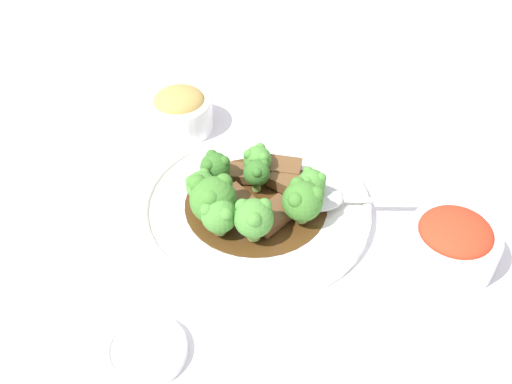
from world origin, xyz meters
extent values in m
plane|color=silver|center=(0.00, 0.00, 0.00)|extent=(4.00, 4.00, 0.00)
cylinder|color=white|center=(0.00, 0.00, 0.01)|extent=(0.28, 0.28, 0.01)
torus|color=white|center=(0.00, 0.00, 0.01)|extent=(0.28, 0.28, 0.01)
cylinder|color=#4C2D14|center=(0.00, 0.00, 0.01)|extent=(0.17, 0.17, 0.00)
cube|color=brown|center=(0.00, -0.04, 0.03)|extent=(0.06, 0.04, 0.02)
cube|color=brown|center=(0.00, 0.05, 0.03)|extent=(0.06, 0.06, 0.01)
cube|color=brown|center=(-0.02, 0.00, 0.03)|extent=(0.04, 0.06, 0.01)
cube|color=brown|center=(0.05, 0.00, 0.03)|extent=(0.04, 0.05, 0.01)
cube|color=brown|center=(0.05, 0.03, 0.03)|extent=(0.06, 0.06, 0.02)
cylinder|color=#7FA84C|center=(0.01, 0.02, 0.03)|extent=(0.01, 0.01, 0.02)
sphere|color=#387028|center=(0.01, 0.02, 0.05)|extent=(0.03, 0.03, 0.03)
sphere|color=#387028|center=(0.02, 0.02, 0.06)|extent=(0.01, 0.01, 0.01)
sphere|color=#387028|center=(0.01, 0.03, 0.06)|extent=(0.01, 0.01, 0.01)
sphere|color=#387028|center=(0.01, 0.01, 0.06)|extent=(0.01, 0.01, 0.01)
cylinder|color=#7FA84C|center=(-0.06, -0.02, 0.03)|extent=(0.01, 0.01, 0.01)
sphere|color=#4C8E38|center=(-0.06, -0.02, 0.05)|extent=(0.04, 0.04, 0.04)
sphere|color=#4C8E38|center=(-0.05, -0.01, 0.06)|extent=(0.02, 0.02, 0.02)
sphere|color=#4C8E38|center=(-0.07, -0.02, 0.06)|extent=(0.02, 0.02, 0.02)
sphere|color=#4C8E38|center=(-0.06, -0.03, 0.06)|extent=(0.02, 0.02, 0.02)
cylinder|color=#7FA84C|center=(0.06, -0.03, 0.03)|extent=(0.01, 0.01, 0.02)
sphere|color=#4C8E38|center=(0.06, -0.03, 0.05)|extent=(0.03, 0.03, 0.03)
sphere|color=#4C8E38|center=(0.06, -0.02, 0.06)|extent=(0.01, 0.01, 0.01)
sphere|color=#4C8E38|center=(0.05, -0.04, 0.06)|extent=(0.01, 0.01, 0.01)
sphere|color=#4C8E38|center=(0.06, -0.04, 0.06)|extent=(0.01, 0.01, 0.01)
cylinder|color=#8EB756|center=(-0.03, -0.05, 0.03)|extent=(0.01, 0.01, 0.01)
sphere|color=#4C8E38|center=(-0.03, -0.05, 0.05)|extent=(0.04, 0.04, 0.04)
sphere|color=#4C8E38|center=(-0.04, -0.04, 0.06)|extent=(0.02, 0.02, 0.02)
sphere|color=#4C8E38|center=(-0.04, -0.06, 0.06)|extent=(0.02, 0.02, 0.02)
sphere|color=#4C8E38|center=(-0.02, -0.05, 0.06)|extent=(0.02, 0.02, 0.02)
cylinder|color=#7FA84C|center=(-0.06, 0.03, 0.03)|extent=(0.01, 0.01, 0.01)
sphere|color=#4C8E38|center=(-0.06, 0.03, 0.04)|extent=(0.04, 0.04, 0.04)
sphere|color=#4C8E38|center=(-0.07, 0.04, 0.05)|extent=(0.01, 0.01, 0.01)
sphere|color=#4C8E38|center=(-0.05, 0.02, 0.05)|extent=(0.01, 0.01, 0.01)
sphere|color=#4C8E38|center=(-0.05, 0.04, 0.05)|extent=(0.01, 0.01, 0.01)
cylinder|color=#8EB756|center=(-0.03, 0.05, 0.03)|extent=(0.01, 0.01, 0.02)
sphere|color=#387028|center=(-0.03, 0.05, 0.05)|extent=(0.04, 0.04, 0.04)
sphere|color=#387028|center=(-0.04, 0.05, 0.06)|extent=(0.01, 0.01, 0.01)
sphere|color=#387028|center=(-0.02, 0.04, 0.06)|extent=(0.01, 0.01, 0.01)
sphere|color=#387028|center=(-0.02, 0.06, 0.06)|extent=(0.01, 0.01, 0.01)
cylinder|color=#8EB756|center=(-0.06, 0.00, 0.02)|extent=(0.02, 0.02, 0.01)
sphere|color=#427F2D|center=(-0.06, 0.00, 0.05)|extent=(0.05, 0.05, 0.05)
sphere|color=#427F2D|center=(-0.06, -0.01, 0.06)|extent=(0.02, 0.02, 0.02)
sphere|color=#427F2D|center=(-0.04, 0.01, 0.06)|extent=(0.02, 0.02, 0.02)
sphere|color=#427F2D|center=(-0.07, 0.02, 0.06)|extent=(0.02, 0.02, 0.02)
cylinder|color=#7FA84C|center=(0.03, 0.04, 0.03)|extent=(0.01, 0.01, 0.01)
sphere|color=#4C8E38|center=(0.03, 0.04, 0.04)|extent=(0.04, 0.04, 0.04)
sphere|color=#4C8E38|center=(0.03, 0.03, 0.05)|extent=(0.01, 0.01, 0.01)
sphere|color=#4C8E38|center=(0.03, 0.05, 0.05)|extent=(0.01, 0.01, 0.01)
sphere|color=#4C8E38|center=(0.02, 0.04, 0.05)|extent=(0.01, 0.01, 0.01)
cylinder|color=#8EB756|center=(0.03, -0.05, 0.03)|extent=(0.02, 0.02, 0.01)
sphere|color=#427F2D|center=(0.03, -0.05, 0.05)|extent=(0.05, 0.05, 0.05)
sphere|color=#427F2D|center=(0.04, -0.06, 0.06)|extent=(0.02, 0.02, 0.02)
sphere|color=#427F2D|center=(0.03, -0.04, 0.06)|extent=(0.02, 0.02, 0.02)
sphere|color=#427F2D|center=(0.02, -0.06, 0.06)|extent=(0.02, 0.02, 0.02)
ellipsoid|color=silver|center=(0.06, -0.04, 0.03)|extent=(0.08, 0.08, 0.01)
cylinder|color=silver|center=(0.15, -0.10, 0.02)|extent=(0.13, 0.09, 0.01)
cylinder|color=white|center=(0.14, -0.18, 0.00)|extent=(0.06, 0.06, 0.01)
cylinder|color=white|center=(0.14, -0.18, 0.02)|extent=(0.10, 0.10, 0.04)
torus|color=white|center=(0.14, -0.18, 0.04)|extent=(0.10, 0.10, 0.01)
ellipsoid|color=red|center=(0.14, -0.18, 0.05)|extent=(0.08, 0.08, 0.03)
cylinder|color=white|center=(0.00, 0.20, 0.00)|extent=(0.05, 0.05, 0.01)
cylinder|color=white|center=(0.00, 0.20, 0.02)|extent=(0.09, 0.09, 0.04)
torus|color=white|center=(0.00, 0.20, 0.04)|extent=(0.09, 0.09, 0.01)
ellipsoid|color=tan|center=(0.00, 0.20, 0.05)|extent=(0.07, 0.07, 0.03)
cylinder|color=white|center=(-0.19, -0.11, 0.01)|extent=(0.08, 0.08, 0.01)
torus|color=white|center=(-0.19, -0.11, 0.01)|extent=(0.08, 0.08, 0.01)
camera|label=1|loc=(-0.27, -0.44, 0.51)|focal=42.00mm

